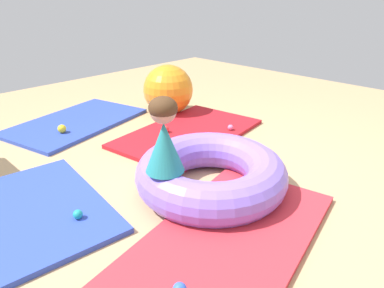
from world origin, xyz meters
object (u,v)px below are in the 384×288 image
object	(u,v)px
play_ball_pink	(231,127)
exercise_ball_large	(168,90)
play_ball_red	(165,129)
child_in_teal	(164,136)
play_ball_orange	(212,200)
play_ball_yellow	(62,129)
inflatable_cushion	(211,173)
play_ball_teal	(78,214)

from	to	relation	value
play_ball_pink	exercise_ball_large	bearing A→B (deg)	90.91
play_ball_red	child_in_teal	bearing A→B (deg)	-131.48
play_ball_orange	play_ball_red	bearing A→B (deg)	61.94
play_ball_pink	play_ball_yellow	bearing A→B (deg)	136.66
play_ball_orange	inflatable_cushion	bearing A→B (deg)	44.23
play_ball_orange	play_ball_yellow	size ratio (longest dim) A/B	0.73
inflatable_cushion	play_ball_orange	world-z (taller)	inflatable_cushion
play_ball_pink	exercise_ball_large	size ratio (longest dim) A/B	0.10
inflatable_cushion	child_in_teal	size ratio (longest dim) A/B	2.21
child_in_teal	play_ball_yellow	size ratio (longest dim) A/B	5.79
play_ball_teal	play_ball_red	bearing A→B (deg)	26.86
inflatable_cushion	play_ball_yellow	xyz separation A→B (m)	(-0.28, 1.83, -0.07)
child_in_teal	play_ball_teal	world-z (taller)	child_in_teal
play_ball_yellow	exercise_ball_large	xyz separation A→B (m)	(1.27, -0.25, 0.22)
play_ball_yellow	play_ball_orange	bearing A→B (deg)	-86.95
inflatable_cushion	play_ball_yellow	distance (m)	1.85
child_in_teal	exercise_ball_large	size ratio (longest dim) A/B	0.85
child_in_teal	play_ball_red	world-z (taller)	child_in_teal
child_in_teal	play_ball_teal	size ratio (longest dim) A/B	8.10
play_ball_red	play_ball_teal	world-z (taller)	play_ball_red
exercise_ball_large	play_ball_pink	bearing A→B (deg)	-89.09
play_ball_red	exercise_ball_large	world-z (taller)	exercise_ball_large
play_ball_orange	play_ball_teal	size ratio (longest dim) A/B	1.02
play_ball_orange	play_ball_teal	world-z (taller)	play_ball_orange
play_ball_red	play_ball_orange	size ratio (longest dim) A/B	1.14
play_ball_pink	play_ball_teal	bearing A→B (deg)	-172.30
play_ball_pink	play_ball_orange	xyz separation A→B (m)	(-1.18, -0.78, 0.00)
child_in_teal	exercise_ball_large	xyz separation A→B (m)	(1.39, 1.50, -0.25)
play_ball_red	play_ball_teal	size ratio (longest dim) A/B	1.17
play_ball_pink	play_ball_red	distance (m)	0.69
inflatable_cushion	play_ball_red	size ratio (longest dim) A/B	15.33
child_in_teal	play_ball_red	bearing A→B (deg)	148.55
exercise_ball_large	inflatable_cushion	bearing A→B (deg)	-122.36
inflatable_cushion	play_ball_yellow	world-z (taller)	inflatable_cushion
child_in_teal	play_ball_orange	world-z (taller)	child_in_teal
inflatable_cushion	play_ball_yellow	bearing A→B (deg)	98.57
child_in_teal	play_ball_teal	bearing A→B (deg)	-107.95
play_ball_yellow	play_ball_teal	xyz separation A→B (m)	(-0.64, -1.48, -0.01)
play_ball_yellow	inflatable_cushion	bearing A→B (deg)	-81.43
child_in_teal	play_ball_pink	size ratio (longest dim) A/B	8.49
play_ball_teal	exercise_ball_large	size ratio (longest dim) A/B	0.11
play_ball_pink	play_ball_teal	world-z (taller)	play_ball_teal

